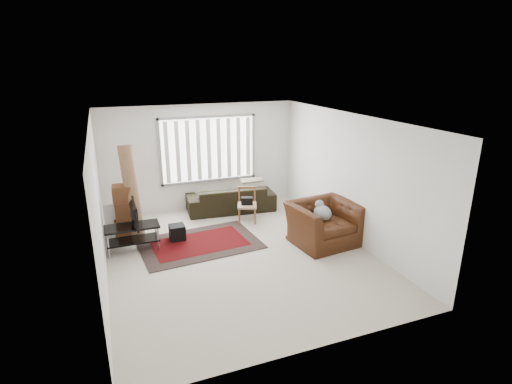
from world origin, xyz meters
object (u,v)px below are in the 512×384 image
at_px(tv_stand, 132,232).
at_px(side_chair, 247,203).
at_px(moving_boxes, 125,213).
at_px(armchair, 324,220).
at_px(sofa, 231,195).

xyz_separation_m(tv_stand, side_chair, (2.70, 0.62, 0.07)).
bearing_deg(moving_boxes, tv_stand, -84.22).
bearing_deg(tv_stand, armchair, -15.93).
distance_m(sofa, armchair, 2.85).
height_order(sofa, armchair, armchair).
relative_size(side_chair, armchair, 0.56).
relative_size(moving_boxes, armchair, 0.78).
distance_m(tv_stand, moving_boxes, 0.83).
height_order(tv_stand, side_chair, side_chair).
relative_size(tv_stand, sofa, 0.48).
bearing_deg(sofa, tv_stand, 35.17).
relative_size(moving_boxes, side_chair, 1.39).
distance_m(moving_boxes, armchair, 4.33).
xyz_separation_m(moving_boxes, side_chair, (2.78, -0.19, -0.08)).
height_order(moving_boxes, armchair, moving_boxes).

